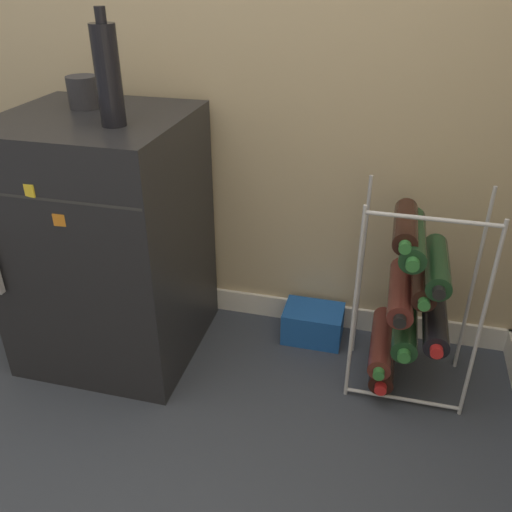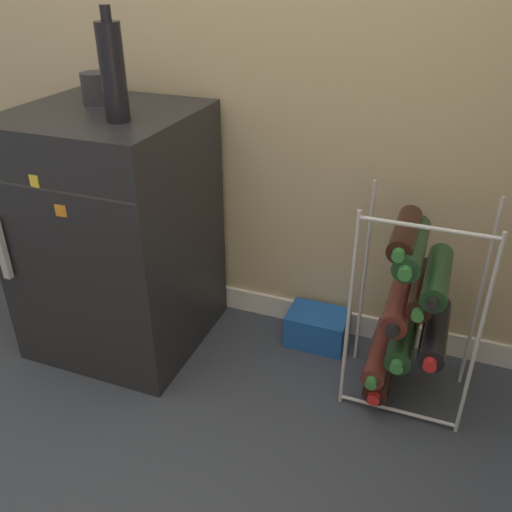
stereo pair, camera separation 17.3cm
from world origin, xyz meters
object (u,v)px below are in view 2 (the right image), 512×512
object	(u,v)px
mini_fridge	(117,233)
soda_box	(317,328)
fridge_top_cup	(97,88)
wine_rack	(408,309)
fridge_top_bottle	(113,72)

from	to	relation	value
mini_fridge	soda_box	size ratio (longest dim) A/B	3.91
mini_fridge	fridge_top_cup	size ratio (longest dim) A/B	8.77
wine_rack	fridge_top_bottle	size ratio (longest dim) A/B	2.20
fridge_top_bottle	fridge_top_cup	bearing A→B (deg)	138.47
soda_box	fridge_top_cup	xyz separation A→B (m)	(-0.74, -0.12, 0.83)
mini_fridge	soda_box	xyz separation A→B (m)	(0.68, 0.20, -0.36)
wine_rack	fridge_top_cup	bearing A→B (deg)	177.68
fridge_top_cup	fridge_top_bottle	size ratio (longest dim) A/B	0.31
soda_box	fridge_top_cup	world-z (taller)	fridge_top_cup
mini_fridge	soda_box	bearing A→B (deg)	16.30
mini_fridge	fridge_top_bottle	size ratio (longest dim) A/B	2.75
wine_rack	fridge_top_bottle	xyz separation A→B (m)	(-0.87, -0.12, 0.66)
soda_box	fridge_top_cup	bearing A→B (deg)	-171.00
wine_rack	fridge_top_bottle	bearing A→B (deg)	-172.19
mini_fridge	fridge_top_cup	distance (m)	0.48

